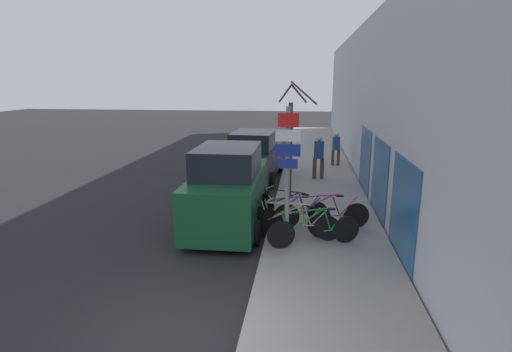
# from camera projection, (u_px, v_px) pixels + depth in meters

# --- Properties ---
(ground_plane) EXTENTS (80.00, 80.00, 0.00)m
(ground_plane) POSITION_uv_depth(u_px,v_px,m) (258.00, 179.00, 17.39)
(ground_plane) COLOR black
(sidewalk_curb) EXTENTS (3.20, 32.00, 0.15)m
(sidewalk_curb) POSITION_uv_depth(u_px,v_px,m) (317.00, 165.00, 19.77)
(sidewalk_curb) COLOR gray
(sidewalk_curb) RESTS_ON ground
(building_facade) EXTENTS (0.23, 32.00, 6.50)m
(building_facade) POSITION_uv_depth(u_px,v_px,m) (357.00, 101.00, 18.75)
(building_facade) COLOR #BCBCC1
(building_facade) RESTS_ON ground
(signpost) EXTENTS (0.59, 0.14, 3.44)m
(signpost) POSITION_uv_depth(u_px,v_px,m) (287.00, 172.00, 9.46)
(signpost) COLOR gray
(signpost) RESTS_ON sidewalk_curb
(bicycle_0) EXTENTS (2.28, 0.83, 0.97)m
(bicycle_0) POSITION_uv_depth(u_px,v_px,m) (314.00, 230.00, 9.87)
(bicycle_0) COLOR black
(bicycle_0) RESTS_ON sidewalk_curb
(bicycle_1) EXTENTS (2.40, 0.61, 0.92)m
(bicycle_1) POSITION_uv_depth(u_px,v_px,m) (294.00, 222.00, 10.46)
(bicycle_1) COLOR black
(bicycle_1) RESTS_ON sidewalk_curb
(bicycle_2) EXTENTS (2.11, 0.67, 0.89)m
(bicycle_2) POSITION_uv_depth(u_px,v_px,m) (291.00, 220.00, 10.66)
(bicycle_2) COLOR black
(bicycle_2) RESTS_ON sidewalk_curb
(bicycle_3) EXTENTS (2.64, 0.57, 0.98)m
(bicycle_3) POSITION_uv_depth(u_px,v_px,m) (322.00, 214.00, 11.02)
(bicycle_3) COLOR black
(bicycle_3) RESTS_ON sidewalk_curb
(bicycle_4) EXTENTS (2.07, 0.80, 0.86)m
(bicycle_4) POSITION_uv_depth(u_px,v_px,m) (292.00, 213.00, 11.28)
(bicycle_4) COLOR black
(bicycle_4) RESTS_ON sidewalk_curb
(bicycle_5) EXTENTS (2.24, 1.18, 0.93)m
(bicycle_5) POSITION_uv_depth(u_px,v_px,m) (291.00, 208.00, 11.62)
(bicycle_5) COLOR black
(bicycle_5) RESTS_ON sidewalk_curb
(parked_car_0) EXTENTS (2.12, 4.63, 2.36)m
(parked_car_0) POSITION_uv_depth(u_px,v_px,m) (229.00, 189.00, 11.57)
(parked_car_0) COLOR #144728
(parked_car_0) RESTS_ON ground
(parked_car_1) EXTENTS (2.29, 4.73, 2.08)m
(parked_car_1) POSITION_uv_depth(u_px,v_px,m) (254.00, 157.00, 17.15)
(parked_car_1) COLOR black
(parked_car_1) RESTS_ON ground
(pedestrian_near) EXTENTS (0.47, 0.41, 1.82)m
(pedestrian_near) POSITION_uv_depth(u_px,v_px,m) (319.00, 154.00, 16.52)
(pedestrian_near) COLOR #4C3D2D
(pedestrian_near) RESTS_ON sidewalk_curb
(pedestrian_far) EXTENTS (0.42, 0.36, 1.61)m
(pedestrian_far) POSITION_uv_depth(u_px,v_px,m) (336.00, 146.00, 19.21)
(pedestrian_far) COLOR #4C3D2D
(pedestrian_far) RESTS_ON sidewalk_curb
(street_tree) EXTENTS (1.34, 1.53, 4.01)m
(street_tree) POSITION_uv_depth(u_px,v_px,m) (291.00, 143.00, 13.91)
(street_tree) COLOR #4C3828
(street_tree) RESTS_ON sidewalk_curb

